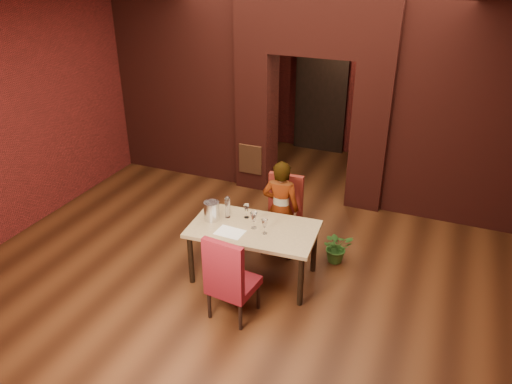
# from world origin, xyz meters

# --- Properties ---
(floor) EXTENTS (8.00, 8.00, 0.00)m
(floor) POSITION_xyz_m (0.00, 0.00, 0.00)
(floor) COLOR #452311
(floor) RESTS_ON ground
(ceiling) EXTENTS (7.00, 8.00, 0.04)m
(ceiling) POSITION_xyz_m (0.00, 0.00, 3.20)
(ceiling) COLOR silver
(ceiling) RESTS_ON ground
(wall_back) EXTENTS (7.00, 0.04, 3.20)m
(wall_back) POSITION_xyz_m (0.00, 4.00, 1.60)
(wall_back) COLOR maroon
(wall_back) RESTS_ON ground
(wall_front) EXTENTS (7.00, 0.04, 3.20)m
(wall_front) POSITION_xyz_m (0.00, -4.00, 1.60)
(wall_front) COLOR maroon
(wall_front) RESTS_ON ground
(wall_left) EXTENTS (0.04, 8.00, 3.20)m
(wall_left) POSITION_xyz_m (-3.50, 0.00, 1.60)
(wall_left) COLOR maroon
(wall_left) RESTS_ON ground
(pillar_left) EXTENTS (0.55, 0.55, 2.30)m
(pillar_left) POSITION_xyz_m (-0.95, 2.00, 1.15)
(pillar_left) COLOR maroon
(pillar_left) RESTS_ON ground
(pillar_right) EXTENTS (0.55, 0.55, 2.30)m
(pillar_right) POSITION_xyz_m (0.95, 2.00, 1.15)
(pillar_right) COLOR maroon
(pillar_right) RESTS_ON ground
(lintel) EXTENTS (2.45, 0.55, 0.90)m
(lintel) POSITION_xyz_m (0.00, 2.00, 2.75)
(lintel) COLOR maroon
(lintel) RESTS_ON ground
(wing_wall_left) EXTENTS (2.28, 0.35, 3.20)m
(wing_wall_left) POSITION_xyz_m (-2.36, 2.00, 1.60)
(wing_wall_left) COLOR maroon
(wing_wall_left) RESTS_ON ground
(wing_wall_right) EXTENTS (2.28, 0.35, 3.20)m
(wing_wall_right) POSITION_xyz_m (2.36, 2.00, 1.60)
(wing_wall_right) COLOR maroon
(wing_wall_right) RESTS_ON ground
(vent_panel) EXTENTS (0.40, 0.03, 0.50)m
(vent_panel) POSITION_xyz_m (-0.95, 1.71, 0.55)
(vent_panel) COLOR #9C542D
(vent_panel) RESTS_ON ground
(rear_door) EXTENTS (0.90, 0.08, 2.10)m
(rear_door) POSITION_xyz_m (-0.40, 3.94, 1.05)
(rear_door) COLOR black
(rear_door) RESTS_ON ground
(rear_door_frame) EXTENTS (1.02, 0.04, 2.22)m
(rear_door_frame) POSITION_xyz_m (-0.40, 3.90, 1.05)
(rear_door_frame) COLOR black
(rear_door_frame) RESTS_ON ground
(dining_table) EXTENTS (1.60, 0.98, 0.72)m
(dining_table) POSITION_xyz_m (0.07, -0.57, 0.36)
(dining_table) COLOR tan
(dining_table) RESTS_ON ground
(chair_far) EXTENTS (0.50, 0.50, 1.05)m
(chair_far) POSITION_xyz_m (0.17, 0.15, 0.52)
(chair_far) COLOR maroon
(chair_far) RESTS_ON ground
(chair_near) EXTENTS (0.53, 0.53, 1.06)m
(chair_near) POSITION_xyz_m (0.14, -1.30, 0.53)
(chair_near) COLOR maroon
(chair_near) RESTS_ON ground
(person_seated) EXTENTS (0.52, 0.37, 1.35)m
(person_seated) POSITION_xyz_m (0.19, 0.07, 0.68)
(person_seated) COLOR white
(person_seated) RESTS_ON ground
(wine_glass_a) EXTENTS (0.08, 0.08, 0.18)m
(wine_glass_a) POSITION_xyz_m (-0.10, -0.38, 0.81)
(wine_glass_a) COLOR silver
(wine_glass_a) RESTS_ON dining_table
(wine_glass_b) EXTENTS (0.09, 0.09, 0.21)m
(wine_glass_b) POSITION_xyz_m (0.08, -0.58, 0.82)
(wine_glass_b) COLOR white
(wine_glass_b) RESTS_ON dining_table
(wine_glass_c) EXTENTS (0.08, 0.08, 0.19)m
(wine_glass_c) POSITION_xyz_m (0.25, -0.64, 0.81)
(wine_glass_c) COLOR white
(wine_glass_c) RESTS_ON dining_table
(tasting_sheet) EXTENTS (0.34, 0.26, 0.00)m
(tasting_sheet) POSITION_xyz_m (-0.14, -0.79, 0.72)
(tasting_sheet) COLOR white
(tasting_sheet) RESTS_ON dining_table
(wine_bucket) EXTENTS (0.19, 0.19, 0.24)m
(wine_bucket) POSITION_xyz_m (-0.48, -0.58, 0.84)
(wine_bucket) COLOR silver
(wine_bucket) RESTS_ON dining_table
(water_bottle) EXTENTS (0.07, 0.07, 0.29)m
(water_bottle) POSITION_xyz_m (-0.32, -0.46, 0.86)
(water_bottle) COLOR silver
(water_bottle) RESTS_ON dining_table
(potted_plant) EXTENTS (0.51, 0.49, 0.44)m
(potted_plant) POSITION_xyz_m (0.95, 0.17, 0.22)
(potted_plant) COLOR #2D6021
(potted_plant) RESTS_ON ground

